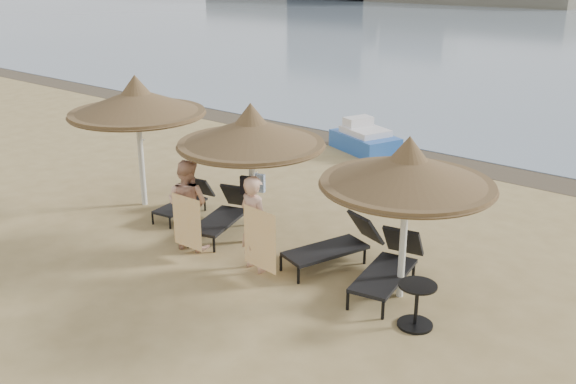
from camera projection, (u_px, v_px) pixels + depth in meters
name	position (u px, v px, depth m)	size (l,w,h in m)	color
ground	(213.00, 270.00, 12.39)	(160.00, 160.00, 0.00)	tan
wet_sand_strip	(435.00, 159.00, 19.27)	(200.00, 1.60, 0.01)	#4E4332
palapa_left	(137.00, 103.00, 14.84)	(3.20, 3.20, 3.17)	silver
palapa_center	(251.00, 133.00, 12.83)	(3.02, 3.02, 2.99)	silver
palapa_right	(408.00, 171.00, 10.63)	(2.97, 2.97, 2.94)	silver
lounger_far_left	(187.00, 200.00, 15.01)	(0.79, 1.75, 0.75)	black
lounger_near_left	(224.00, 214.00, 14.04)	(1.22, 2.11, 0.90)	black
lounger_near_right	(338.00, 244.00, 12.52)	(1.31, 2.17, 0.92)	black
lounger_far_right	(390.00, 265.00, 11.63)	(1.06, 2.20, 0.95)	black
side_table	(416.00, 307.00, 10.38)	(0.62, 0.62, 0.76)	black
person_left	(187.00, 197.00, 13.02)	(1.01, 0.65, 2.19)	#D8A284
person_right	(254.00, 216.00, 12.05)	(1.01, 0.66, 2.21)	#D8A284
towel_left	(187.00, 222.00, 12.67)	(0.78, 0.04, 1.09)	orange
towel_right	(260.00, 239.00, 11.76)	(0.84, 0.10, 1.17)	orange
bag_patterned	(258.00, 183.00, 13.34)	(0.32, 0.19, 0.39)	silver
bag_dark	(247.00, 185.00, 13.08)	(0.29, 0.17, 0.39)	black
pedal_boat	(364.00, 139.00, 19.99)	(2.46, 1.95, 1.00)	#2659B4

